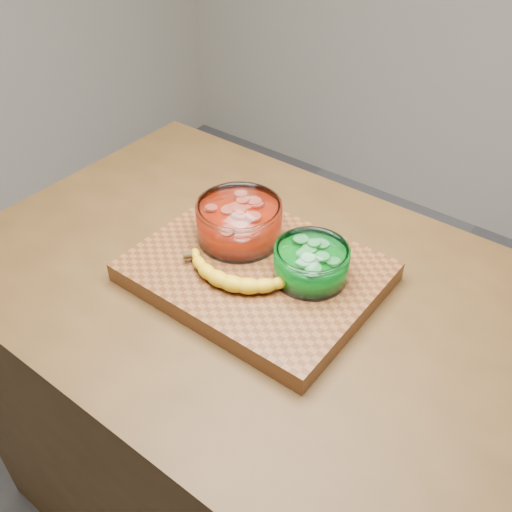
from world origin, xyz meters
The scene contains 6 objects.
ground centered at (0.00, 0.00, 0.00)m, with size 3.50×3.50×0.00m, color #57575B.
counter centered at (0.00, 0.00, 0.45)m, with size 1.20×0.80×0.90m, color #493016.
cutting_board centered at (0.00, 0.00, 0.92)m, with size 0.45×0.35×0.04m, color brown.
bowl_red centered at (-0.08, 0.05, 0.98)m, with size 0.17×0.17×0.08m.
bowl_green centered at (0.10, 0.03, 0.97)m, with size 0.14×0.14×0.06m.
banana centered at (-0.01, -0.05, 0.96)m, with size 0.24×0.14×0.03m, color gold, non-canonical shape.
Camera 1 is at (0.50, -0.66, 1.64)m, focal length 40.00 mm.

